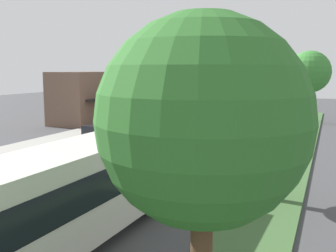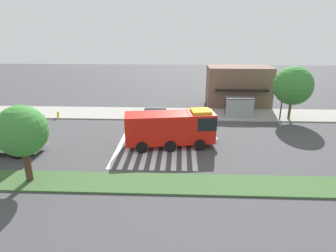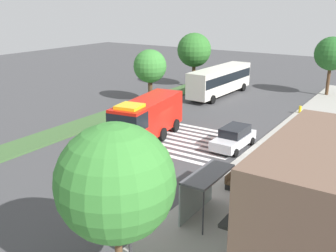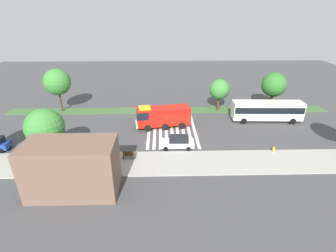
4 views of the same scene
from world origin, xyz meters
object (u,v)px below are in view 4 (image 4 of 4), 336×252
fire_truck (161,116)px  median_tree_west (219,89)px  transit_bus (267,110)px  median_tree_center (57,82)px  parked_car_west (177,142)px  sidewalk_tree_west (45,127)px  bus_stop_shelter (96,146)px  fire_hydrant (274,149)px  median_tree_far_west (274,85)px  bench_near_shelter (129,155)px  street_lamp (57,132)px

fire_truck → median_tree_west: median_tree_west is taller
transit_bus → median_tree_center: bearing=173.9°
parked_car_west → median_tree_west: median_tree_west is taller
sidewalk_tree_west → median_tree_center: size_ratio=0.83×
bus_stop_shelter → median_tree_center: 20.22m
bus_stop_shelter → median_tree_west: (-18.88, -16.89, 2.20)m
fire_truck → fire_hydrant: fire_truck is taller
sidewalk_tree_west → parked_car_west: bearing=-172.4°
fire_truck → median_tree_far_west: size_ratio=1.28×
bench_near_shelter → fire_hydrant: bearing=-176.8°
transit_bus → street_lamp: bearing=-158.9°
street_lamp → median_tree_far_west: (-33.77, -15.93, 1.48)m
transit_bus → sidewalk_tree_west: (32.14, 11.03, 2.27)m
street_lamp → median_tree_far_west: 37.37m
fire_hydrant → median_tree_far_west: bearing=-110.2°
bus_stop_shelter → bench_near_shelter: size_ratio=2.19×
median_tree_far_west → parked_car_west: bearing=37.3°
median_tree_center → transit_bus: bearing=171.7°
fire_truck → fire_hydrant: (-14.95, 8.51, -1.49)m
bus_stop_shelter → parked_car_west: bearing=-165.0°
fire_truck → bus_stop_shelter: bearing=41.0°
transit_bus → median_tree_center: 37.05m
transit_bus → median_tree_far_west: (-2.86, -5.30, 2.85)m
street_lamp → median_tree_west: size_ratio=0.94×
median_tree_west → fire_hydrant: 16.77m
bench_near_shelter → median_tree_far_west: size_ratio=0.23×
fire_truck → median_tree_center: size_ratio=1.14×
bus_stop_shelter → median_tree_center: median_tree_center is taller
median_tree_center → bus_stop_shelter: bearing=121.7°
street_lamp → fire_hydrant: 28.12m
parked_car_west → street_lamp: size_ratio=0.86×
transit_bus → street_lamp: (30.91, 10.63, 1.37)m
median_tree_center → fire_hydrant: bearing=154.7°
fire_hydrant → transit_bus: bearing=-105.7°
transit_bus → bus_stop_shelter: 28.51m
median_tree_far_west → fire_hydrant: median_tree_far_west is taller
sidewalk_tree_west → median_tree_center: bearing=-75.1°
median_tree_west → median_tree_center: size_ratio=0.74×
sidewalk_tree_west → median_tree_far_west: 38.62m
median_tree_west → street_lamp: bearing=33.9°
parked_car_west → bus_stop_shelter: bus_stop_shelter is taller
median_tree_west → transit_bus: bearing=143.5°
median_tree_center → fire_hydrant: 37.45m
median_tree_west → median_tree_far_west: bearing=180.0°
bench_near_shelter → street_lamp: street_lamp is taller
median_tree_far_west → fire_hydrant: (5.81, 15.83, -4.42)m
street_lamp → median_tree_center: median_tree_center is taller
fire_truck → bench_near_shelter: fire_truck is taller
bench_near_shelter → median_tree_west: median_tree_west is taller
parked_car_west → median_tree_center: median_tree_center is taller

